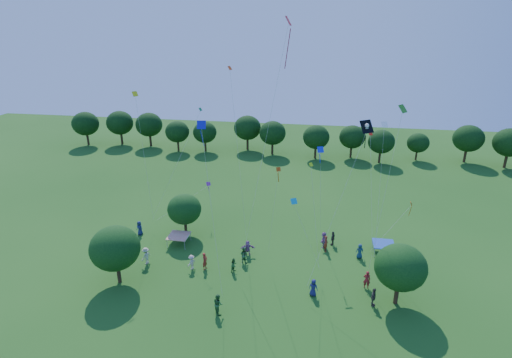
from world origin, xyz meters
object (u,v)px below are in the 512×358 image
object	(u,v)px
near_tree_north	(184,209)
near_tree_east	(401,267)
pirate_kite	(365,130)
red_high_kite	(279,72)
near_tree_west	(115,248)
tent_blue	(384,244)
tent_red_stripe	(179,236)

from	to	relation	value
near_tree_north	near_tree_east	world-z (taller)	near_tree_east
pirate_kite	near_tree_north	bearing A→B (deg)	163.75
near_tree_east	red_high_kite	xyz separation A→B (m)	(-10.72, 1.28, 15.62)
near_tree_west	pirate_kite	size ratio (longest dim) A/B	0.41
red_high_kite	tent_blue	bearing A→B (deg)	33.39
pirate_kite	red_high_kite	world-z (taller)	red_high_kite
tent_blue	pirate_kite	world-z (taller)	pirate_kite
near_tree_west	near_tree_east	size ratio (longest dim) A/B	1.02
near_tree_west	red_high_kite	bearing A→B (deg)	9.31
near_tree_north	pirate_kite	size ratio (longest dim) A/B	0.35
near_tree_west	pirate_kite	distance (m)	24.52
near_tree_north	near_tree_east	size ratio (longest dim) A/B	0.88
near_tree_north	tent_blue	bearing A→B (deg)	-1.13
near_tree_west	near_tree_east	bearing A→B (deg)	2.47
near_tree_west	near_tree_north	xyz separation A→B (m)	(3.19, 9.86, -0.46)
red_high_kite	near_tree_north	bearing A→B (deg)	146.42
near_tree_west	tent_red_stripe	xyz separation A→B (m)	(3.16, 7.59, -2.63)
tent_red_stripe	tent_blue	size ratio (longest dim) A/B	1.00
pirate_kite	near_tree_west	bearing A→B (deg)	-168.21
red_high_kite	pirate_kite	bearing A→B (deg)	16.71
near_tree_north	pirate_kite	xyz separation A→B (m)	(18.37, -5.36, 11.24)
near_tree_north	red_high_kite	bearing A→B (deg)	-33.58
tent_red_stripe	red_high_kite	xyz separation A→B (m)	(11.30, -5.21, 18.23)
near_tree_east	tent_blue	world-z (taller)	near_tree_east
near_tree_east	tent_blue	size ratio (longest dim) A/B	2.55
pirate_kite	red_high_kite	size ratio (longest dim) A/B	0.63
near_tree_west	near_tree_east	distance (m)	25.21
near_tree_north	near_tree_west	bearing A→B (deg)	-107.91
tent_red_stripe	red_high_kite	size ratio (longest dim) A/B	0.10
tent_blue	pirate_kite	distance (m)	14.73
near_tree_north	near_tree_east	distance (m)	23.69
near_tree_north	near_tree_east	bearing A→B (deg)	-21.74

